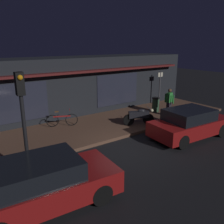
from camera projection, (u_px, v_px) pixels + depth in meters
name	position (u px, v px, depth m)	size (l,w,h in m)	color
ground_plane	(127.00, 149.00, 10.32)	(60.00, 60.00, 0.00)	black
sidewalk_slab	(92.00, 128.00, 12.65)	(18.00, 4.00, 0.15)	brown
storefront_building	(63.00, 87.00, 14.82)	(18.00, 3.30, 3.60)	black
motorcycle	(139.00, 116.00, 12.78)	(1.57, 0.93, 0.97)	black
bicycle_parked	(62.00, 120.00, 12.59)	(1.54, 0.72, 0.91)	black
person_bystander	(169.00, 102.00, 14.30)	(0.42, 0.62, 1.67)	#28232D
sign_post	(160.00, 86.00, 16.85)	(0.44, 0.09, 2.40)	#47474C
trash_bin	(156.00, 104.00, 15.31)	(0.48, 0.48, 0.93)	#2D4C33
traffic_light_pole	(22.00, 109.00, 7.28)	(0.24, 0.33, 3.60)	black
parked_car_near	(43.00, 184.00, 6.52)	(4.22, 2.05, 1.42)	black
parked_car_far	(190.00, 123.00, 11.43)	(4.21, 2.03, 1.42)	black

